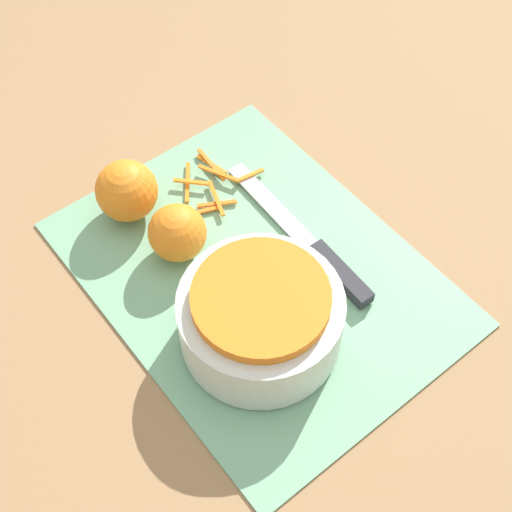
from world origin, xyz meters
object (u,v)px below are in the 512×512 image
(knife, at_px, (322,255))
(orange_left, at_px, (177,233))
(orange_right, at_px, (127,191))
(bowl_speckled, at_px, (261,316))

(knife, xyz_separation_m, orange_left, (0.11, 0.12, 0.03))
(knife, height_order, orange_right, orange_right)
(bowl_speckled, bearing_deg, orange_left, 1.10)
(orange_left, bearing_deg, knife, -132.49)
(orange_right, bearing_deg, bowl_speckled, -176.17)
(bowl_speckled, bearing_deg, knife, -73.31)
(orange_left, bearing_deg, orange_right, 8.49)
(orange_right, bearing_deg, orange_left, -171.51)
(knife, bearing_deg, bowl_speckled, 108.88)
(bowl_speckled, height_order, knife, bowl_speckled)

